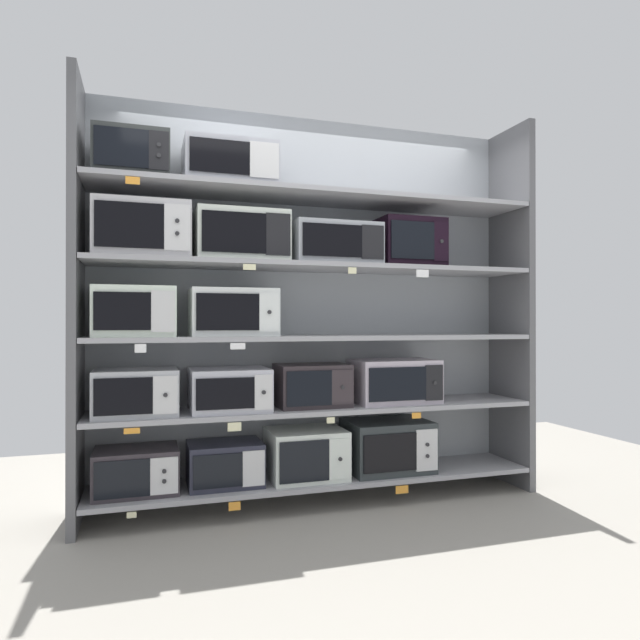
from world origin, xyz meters
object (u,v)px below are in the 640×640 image
(microwave_4, at_px, (136,392))
(microwave_15, at_px, (229,166))
(microwave_0, at_px, (136,471))
(microwave_1, at_px, (225,464))
(microwave_9, at_px, (233,312))
(microwave_11, at_px, (242,237))
(microwave_14, at_px, (132,157))
(microwave_12, at_px, (333,245))
(microwave_2, at_px, (306,454))
(microwave_5, at_px, (229,389))
(microwave_6, at_px, (312,385))
(microwave_13, at_px, (408,244))
(microwave_3, at_px, (388,446))
(microwave_8, at_px, (135,312))
(microwave_10, at_px, (142,231))
(microwave_7, at_px, (394,381))

(microwave_4, bearing_deg, microwave_15, 0.02)
(microwave_0, xyz_separation_m, microwave_1, (0.52, 0.00, 0.00))
(microwave_9, bearing_deg, microwave_0, -179.98)
(microwave_11, bearing_deg, microwave_14, -179.99)
(microwave_11, relative_size, microwave_12, 0.99)
(microwave_2, xyz_separation_m, microwave_4, (-1.05, 0.00, 0.44))
(microwave_5, height_order, microwave_15, microwave_15)
(microwave_12, relative_size, microwave_15, 1.02)
(microwave_6, relative_size, microwave_13, 1.04)
(microwave_3, relative_size, microwave_11, 0.98)
(microwave_8, distance_m, microwave_11, 0.79)
(microwave_8, bearing_deg, microwave_0, -2.11)
(microwave_3, xyz_separation_m, microwave_9, (-1.05, -0.00, 0.90))
(microwave_3, bearing_deg, microwave_1, -180.00)
(microwave_6, distance_m, microwave_12, 0.93)
(microwave_2, height_order, microwave_4, microwave_4)
(microwave_1, relative_size, microwave_5, 0.94)
(microwave_6, distance_m, microwave_9, 0.70)
(microwave_6, height_order, microwave_9, microwave_9)
(microwave_3, xyz_separation_m, microwave_12, (-0.39, -0.00, 1.35))
(microwave_1, height_order, microwave_2, microwave_2)
(microwave_1, xyz_separation_m, microwave_8, (-0.53, 0.00, 0.94))
(microwave_13, bearing_deg, microwave_4, -180.00)
(microwave_3, xyz_separation_m, microwave_4, (-1.62, -0.00, 0.43))
(microwave_0, distance_m, microwave_10, 1.41)
(microwave_12, height_order, microwave_15, microwave_15)
(microwave_10, relative_size, microwave_15, 0.97)
(microwave_12, height_order, microwave_14, microwave_14)
(microwave_11, bearing_deg, microwave_13, 0.00)
(microwave_3, xyz_separation_m, microwave_15, (-1.07, -0.00, 1.80))
(microwave_11, height_order, microwave_14, microwave_14)
(microwave_4, relative_size, microwave_9, 0.91)
(microwave_11, xyz_separation_m, microwave_14, (-0.65, -0.00, 0.44))
(microwave_5, bearing_deg, microwave_7, -0.01)
(microwave_0, height_order, microwave_6, microwave_6)
(microwave_7, height_order, microwave_14, microwave_14)
(microwave_5, height_order, microwave_12, microwave_12)
(microwave_11, height_order, microwave_13, microwave_13)
(microwave_3, distance_m, microwave_13, 1.38)
(microwave_12, height_order, microwave_13, microwave_13)
(microwave_14, bearing_deg, microwave_4, 0.27)
(microwave_0, xyz_separation_m, microwave_2, (1.04, 0.00, 0.03))
(microwave_0, relative_size, microwave_8, 1.04)
(microwave_13, bearing_deg, microwave_0, -179.99)
(microwave_6, xyz_separation_m, microwave_12, (0.15, 0.00, 0.92))
(microwave_4, xyz_separation_m, microwave_6, (1.09, -0.00, 0.00))
(microwave_3, distance_m, microwave_5, 1.15)
(microwave_0, relative_size, microwave_1, 1.07)
(microwave_3, bearing_deg, microwave_12, -179.98)
(microwave_1, height_order, microwave_7, microwave_7)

